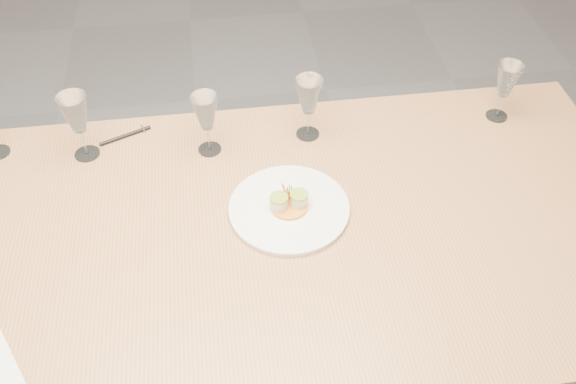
{
  "coord_description": "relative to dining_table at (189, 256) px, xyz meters",
  "views": [
    {
      "loc": [
        0.11,
        -1.06,
        1.97
      ],
      "look_at": [
        0.27,
        0.08,
        0.8
      ],
      "focal_mm": 40.0,
      "sensor_mm": 36.0,
      "label": 1
    }
  ],
  "objects": [
    {
      "name": "wine_glass_4",
      "position": [
        0.94,
        0.36,
        0.2
      ],
      "size": [
        0.07,
        0.07,
        0.18
      ],
      "color": "white",
      "rests_on": "dining_table"
    },
    {
      "name": "dinner_plate",
      "position": [
        0.27,
        0.06,
        0.08
      ],
      "size": [
        0.31,
        0.31,
        0.08
      ],
      "rotation": [
        0.0,
        0.0,
        0.38
      ],
      "color": "white",
      "rests_on": "dining_table"
    },
    {
      "name": "ballpoint_pen",
      "position": [
        -0.17,
        0.41,
        0.07
      ],
      "size": [
        0.15,
        0.07,
        0.01
      ],
      "rotation": [
        0.0,
        0.0,
        0.4
      ],
      "color": "black",
      "rests_on": "dining_table"
    },
    {
      "name": "wine_glass_3",
      "position": [
        0.36,
        0.35,
        0.2
      ],
      "size": [
        0.08,
        0.08,
        0.19
      ],
      "color": "white",
      "rests_on": "dining_table"
    },
    {
      "name": "wine_glass_2",
      "position": [
        0.08,
        0.32,
        0.2
      ],
      "size": [
        0.08,
        0.08,
        0.19
      ],
      "color": "white",
      "rests_on": "dining_table"
    },
    {
      "name": "wine_glass_1",
      "position": [
        -0.27,
        0.35,
        0.21
      ],
      "size": [
        0.08,
        0.08,
        0.2
      ],
      "color": "white",
      "rests_on": "dining_table"
    },
    {
      "name": "dining_table",
      "position": [
        0.0,
        0.0,
        0.0
      ],
      "size": [
        2.4,
        1.0,
        0.75
      ],
      "color": "#B07B4C",
      "rests_on": "ground"
    }
  ]
}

